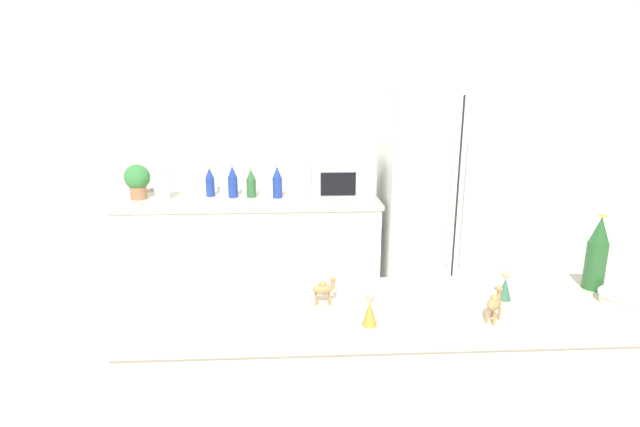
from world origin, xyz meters
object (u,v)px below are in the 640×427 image
(fruit_bowl, at_px, (623,297))
(camel_figurine_second, at_px, (495,303))
(back_bottle_3, at_px, (233,182))
(wise_man_figurine_purple, at_px, (370,311))
(paper_towel_roll, at_px, (162,185))
(camel_figurine, at_px, (324,288))
(wine_bottle, at_px, (597,254))
(microwave, at_px, (342,179))
(back_bottle_2, at_px, (251,183))
(potted_plant, at_px, (137,180))
(back_bottle_0, at_px, (277,182))
(back_bottle_1, at_px, (210,182))
(wise_man_figurine_crimson, at_px, (505,287))
(refrigerator, at_px, (442,202))

(fruit_bowl, relative_size, camel_figurine_second, 1.47)
(back_bottle_3, height_order, wise_man_figurine_purple, back_bottle_3)
(paper_towel_roll, bearing_deg, camel_figurine, -61.03)
(wine_bottle, height_order, camel_figurine_second, wine_bottle)
(paper_towel_roll, relative_size, back_bottle_3, 0.90)
(fruit_bowl, bearing_deg, camel_figurine_second, -168.31)
(microwave, distance_m, camel_figurine, 2.07)
(back_bottle_3, height_order, camel_figurine_second, back_bottle_3)
(back_bottle_2, height_order, wine_bottle, wine_bottle)
(potted_plant, xyz_separation_m, fruit_bowl, (2.49, -2.12, -0.08))
(wine_bottle, relative_size, wise_man_figurine_purple, 2.55)
(potted_plant, xyz_separation_m, back_bottle_0, (1.08, -0.02, -0.03))
(back_bottle_0, distance_m, back_bottle_1, 0.54)
(potted_plant, distance_m, wise_man_figurine_crimson, 2.90)
(microwave, height_order, back_bottle_3, microwave)
(camel_figurine_second, relative_size, wise_man_figurine_crimson, 0.98)
(wine_bottle, bearing_deg, fruit_bowl, -77.65)
(wise_man_figurine_crimson, bearing_deg, back_bottle_2, 119.35)
(wise_man_figurine_crimson, bearing_deg, paper_towel_roll, 132.34)
(back_bottle_3, bearing_deg, potted_plant, -178.56)
(camel_figurine_second, bearing_deg, back_bottle_3, 117.97)
(paper_towel_roll, height_order, fruit_bowl, paper_towel_roll)
(back_bottle_1, height_order, wise_man_figurine_purple, back_bottle_1)
(microwave, xyz_separation_m, back_bottle_3, (-0.85, 0.03, -0.02))
(microwave, xyz_separation_m, camel_figurine_second, (0.34, -2.22, -0.02))
(refrigerator, xyz_separation_m, camel_figurine_second, (-0.45, -2.15, 0.15))
(wine_bottle, bearing_deg, back_bottle_1, 133.24)
(microwave, relative_size, camel_figurine_second, 3.91)
(refrigerator, bearing_deg, back_bottle_0, 176.87)
(paper_towel_roll, height_order, camel_figurine_second, paper_towel_roll)
(potted_plant, height_order, camel_figurine, potted_plant)
(refrigerator, relative_size, wine_bottle, 5.39)
(back_bottle_0, xyz_separation_m, wise_man_figurine_purple, (0.39, -2.23, -0.02))
(camel_figurine, xyz_separation_m, wise_man_figurine_crimson, (0.72, 0.01, -0.01))
(back_bottle_2, distance_m, wise_man_figurine_purple, 2.34)
(wise_man_figurine_crimson, bearing_deg, camel_figurine, -179.51)
(back_bottle_3, distance_m, wise_man_figurine_purple, 2.38)
(back_bottle_3, distance_m, wine_bottle, 2.63)
(potted_plant, distance_m, fruit_bowl, 3.27)
(refrigerator, xyz_separation_m, back_bottle_0, (-1.30, 0.07, 0.15))
(back_bottle_2, bearing_deg, wise_man_figurine_crimson, -60.65)
(potted_plant, height_order, microwave, microwave)
(back_bottle_2, bearing_deg, back_bottle_1, 171.65)
(wine_bottle, relative_size, wise_man_figurine_crimson, 2.56)
(paper_towel_roll, height_order, wise_man_figurine_crimson, paper_towel_roll)
(wise_man_figurine_crimson, xyz_separation_m, wise_man_figurine_purple, (-0.57, -0.19, 0.00))
(wine_bottle, distance_m, camel_figurine, 1.14)
(back_bottle_2, relative_size, wise_man_figurine_purple, 1.83)
(back_bottle_2, distance_m, fruit_bowl, 2.68)
(microwave, xyz_separation_m, wise_man_figurine_crimson, (0.46, -2.04, -0.04))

